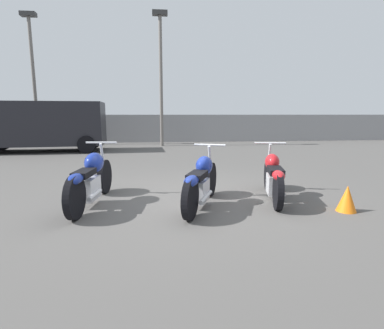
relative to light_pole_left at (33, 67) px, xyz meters
name	(u,v)px	position (x,y,z in m)	size (l,w,h in m)	color
ground_plane	(192,198)	(6.68, -10.39, -3.80)	(60.00, 60.00, 0.00)	#514F4C
fence_back	(171,128)	(6.68, 0.95, -3.04)	(40.00, 0.04, 1.51)	gray
light_pole_left	(33,67)	(0.00, 0.00, 0.00)	(0.70, 0.35, 6.29)	slate
light_pole_right	(161,66)	(6.17, -1.00, -0.03)	(0.70, 0.35, 6.23)	slate
motorcycle_slot_0	(91,179)	(4.92, -10.61, -3.33)	(0.59, 2.18, 1.04)	black
motorcycle_slot_1	(201,182)	(6.78, -10.92, -3.36)	(0.92, 1.91, 1.01)	black
motorcycle_slot_2	(273,177)	(8.16, -10.59, -3.38)	(0.74, 1.98, 1.00)	black
parked_van	(41,124)	(1.21, -2.78, -2.65)	(5.12, 2.31, 2.04)	black
traffic_cone_near	(347,199)	(9.09, -11.40, -3.58)	(0.31, 0.31, 0.42)	orange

